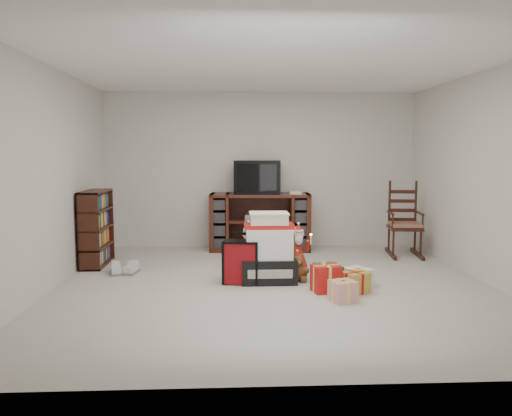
# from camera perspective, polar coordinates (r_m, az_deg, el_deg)

# --- Properties ---
(room) EXTENTS (5.01, 5.01, 2.51)m
(room) POSITION_cam_1_polar(r_m,az_deg,el_deg) (5.64, 2.06, 3.46)
(room) COLOR beige
(room) RESTS_ON ground
(tv_stand) EXTENTS (1.59, 0.64, 0.89)m
(tv_stand) POSITION_cam_1_polar(r_m,az_deg,el_deg) (7.89, 0.46, -1.58)
(tv_stand) COLOR #4D2016
(tv_stand) RESTS_ON floor
(bookshelf) EXTENTS (0.28, 0.84, 1.02)m
(bookshelf) POSITION_cam_1_polar(r_m,az_deg,el_deg) (7.16, -17.78, -2.32)
(bookshelf) COLOR #36160E
(bookshelf) RESTS_ON floor
(rocking_chair) EXTENTS (0.56, 0.82, 1.16)m
(rocking_chair) POSITION_cam_1_polar(r_m,az_deg,el_deg) (7.82, 16.49, -2.30)
(rocking_chair) COLOR #36160E
(rocking_chair) RESTS_ON floor
(gift_pile) EXTENTS (0.65, 0.47, 0.81)m
(gift_pile) POSITION_cam_1_polar(r_m,az_deg,el_deg) (5.95, 1.46, -5.06)
(gift_pile) COLOR black
(gift_pile) RESTS_ON floor
(red_suitcase) EXTENTS (0.43, 0.28, 0.60)m
(red_suitcase) POSITION_cam_1_polar(r_m,az_deg,el_deg) (5.87, -1.70, -6.17)
(red_suitcase) COLOR maroon
(red_suitcase) RESTS_ON floor
(stocking) EXTENTS (0.32, 0.24, 0.63)m
(stocking) POSITION_cam_1_polar(r_m,az_deg,el_deg) (6.16, 3.56, -5.06)
(stocking) COLOR #0B671B
(stocking) RESTS_ON floor
(teddy_bear) EXTENTS (0.22, 0.19, 0.33)m
(teddy_bear) POSITION_cam_1_polar(r_m,az_deg,el_deg) (6.04, 4.71, -6.97)
(teddy_bear) COLOR brown
(teddy_bear) RESTS_ON floor
(santa_figurine) EXTENTS (0.30, 0.28, 0.62)m
(santa_figurine) POSITION_cam_1_polar(r_m,az_deg,el_deg) (6.59, 4.85, -5.02)
(santa_figurine) COLOR #B01E13
(santa_figurine) RESTS_ON floor
(mrs_claus_figurine) EXTENTS (0.31, 0.30, 0.64)m
(mrs_claus_figurine) POSITION_cam_1_polar(r_m,az_deg,el_deg) (6.48, -0.84, -5.10)
(mrs_claus_figurine) COLOR #B01E13
(mrs_claus_figurine) RESTS_ON floor
(sneaker_pair) EXTENTS (0.38, 0.32, 0.11)m
(sneaker_pair) POSITION_cam_1_polar(r_m,az_deg,el_deg) (6.61, -14.86, -6.81)
(sneaker_pair) COLOR silver
(sneaker_pair) RESTS_ON floor
(gift_cluster) EXTENTS (0.83, 0.94, 0.28)m
(gift_cluster) POSITION_cam_1_polar(r_m,az_deg,el_deg) (5.68, 9.37, -7.92)
(gift_cluster) COLOR red
(gift_cluster) RESTS_ON floor
(crt_television) EXTENTS (0.76, 0.59, 0.52)m
(crt_television) POSITION_cam_1_polar(r_m,az_deg,el_deg) (7.82, 0.22, 3.55)
(crt_television) COLOR black
(crt_television) RESTS_ON tv_stand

